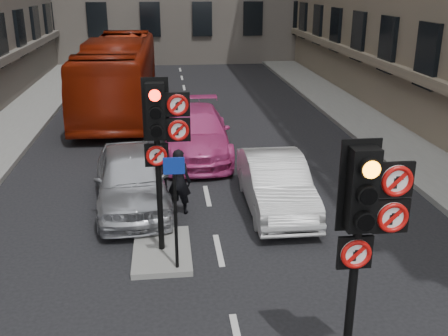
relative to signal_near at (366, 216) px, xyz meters
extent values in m
cube|color=gray|center=(5.71, 11.01, -2.50)|extent=(3.00, 50.00, 0.16)
cube|color=gray|center=(-2.69, 4.01, -2.52)|extent=(1.20, 2.00, 0.12)
cylinder|color=black|center=(-0.09, 0.01, -1.38)|extent=(0.12, 0.12, 2.40)
cube|color=black|center=(-0.09, 0.01, 0.37)|extent=(0.36, 0.28, 1.10)
cube|color=black|center=(-0.09, 0.14, 0.37)|extent=(0.52, 0.03, 1.25)
cylinder|color=orange|center=(-0.09, -0.24, 0.72)|extent=(0.22, 0.01, 0.22)
cylinder|color=black|center=(-0.09, -0.24, 0.37)|extent=(0.22, 0.01, 0.22)
cylinder|color=black|center=(-0.09, -0.24, 0.02)|extent=(0.22, 0.01, 0.22)
cube|color=black|center=(0.33, -0.01, 0.49)|extent=(0.47, 0.05, 0.47)
cylinder|color=white|center=(0.33, -0.05, 0.49)|extent=(0.41, 0.02, 0.41)
torus|color=#BF0C0A|center=(0.33, -0.07, 0.49)|extent=(0.41, 0.06, 0.41)
cube|color=#BF0C0A|center=(0.33, -0.07, 0.49)|extent=(0.25, 0.01, 0.25)
cube|color=black|center=(0.33, -0.01, -0.01)|extent=(0.47, 0.05, 0.47)
cylinder|color=white|center=(0.33, -0.05, -0.01)|extent=(0.41, 0.02, 0.41)
torus|color=#BF0C0A|center=(0.33, -0.07, -0.01)|extent=(0.41, 0.06, 0.41)
cube|color=#BF0C0A|center=(0.33, -0.07, -0.01)|extent=(0.25, 0.01, 0.25)
cube|color=black|center=(-0.11, -0.01, -0.51)|extent=(0.47, 0.05, 0.47)
cylinder|color=white|center=(-0.11, -0.05, -0.51)|extent=(0.41, 0.02, 0.41)
torus|color=#BF0C0A|center=(-0.11, -0.07, -0.51)|extent=(0.41, 0.06, 0.41)
cube|color=#BF0C0A|center=(-0.11, -0.07, -0.51)|extent=(0.25, 0.01, 0.25)
cylinder|color=black|center=(-2.69, 4.01, -1.26)|extent=(0.12, 0.12, 2.40)
cube|color=black|center=(-2.69, 4.01, 0.49)|extent=(0.36, 0.28, 1.10)
cube|color=black|center=(-2.69, 4.14, 0.49)|extent=(0.52, 0.03, 1.25)
cylinder|color=#FF1407|center=(-2.69, 3.76, 0.84)|extent=(0.22, 0.02, 0.22)
cylinder|color=black|center=(-2.69, 3.76, 0.49)|extent=(0.22, 0.02, 0.22)
cylinder|color=black|center=(-2.69, 3.76, 0.14)|extent=(0.22, 0.02, 0.22)
cube|color=black|center=(-2.27, 3.99, 0.61)|extent=(0.47, 0.05, 0.47)
cylinder|color=white|center=(-2.27, 3.95, 0.61)|extent=(0.41, 0.02, 0.41)
torus|color=#BF0C0A|center=(-2.27, 3.93, 0.61)|extent=(0.41, 0.06, 0.41)
cube|color=#BF0C0A|center=(-2.27, 3.93, 0.61)|extent=(0.25, 0.02, 0.25)
cube|color=black|center=(-2.27, 3.99, 0.11)|extent=(0.47, 0.05, 0.47)
cylinder|color=white|center=(-2.27, 3.95, 0.11)|extent=(0.41, 0.02, 0.41)
torus|color=#BF0C0A|center=(-2.27, 3.93, 0.11)|extent=(0.41, 0.06, 0.41)
cube|color=#BF0C0A|center=(-2.27, 3.93, 0.11)|extent=(0.25, 0.02, 0.25)
cube|color=black|center=(-2.71, 3.99, -0.39)|extent=(0.47, 0.05, 0.47)
cylinder|color=white|center=(-2.71, 3.95, -0.39)|extent=(0.41, 0.02, 0.41)
torus|color=#BF0C0A|center=(-2.71, 3.93, -0.39)|extent=(0.41, 0.06, 0.41)
cube|color=#BF0C0A|center=(-2.71, 3.93, -0.39)|extent=(0.25, 0.02, 0.25)
imported|color=#ACAEB4|center=(-3.42, 6.57, -1.83)|extent=(2.22, 4.58, 1.50)
imported|color=beige|center=(0.14, 6.02, -1.91)|extent=(1.46, 4.11, 1.35)
imported|color=#D03D89|center=(-1.55, 10.55, -1.83)|extent=(2.20, 5.24, 1.51)
imported|color=maroon|center=(-4.45, 17.20, -1.02)|extent=(2.90, 11.30, 3.13)
imported|color=black|center=(-2.65, 6.53, -2.11)|extent=(0.63, 1.61, 0.94)
imported|color=black|center=(-2.24, 6.05, -1.76)|extent=(0.70, 0.58, 1.64)
cylinder|color=black|center=(-2.39, 3.21, -1.34)|extent=(0.07, 0.07, 2.24)
cube|color=#0E2B9A|center=(-2.39, 3.15, -0.34)|extent=(0.39, 0.05, 0.31)
camera|label=1|loc=(-2.49, -5.84, 2.84)|focal=42.00mm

